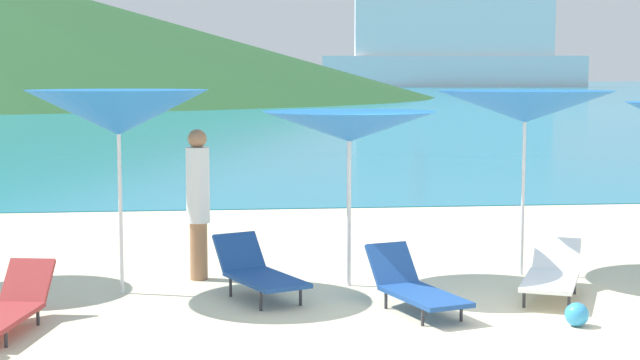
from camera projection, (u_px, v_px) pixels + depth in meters
The scene contains 12 objects.
ground_plane at pixel (350, 208), 19.87m from camera, with size 50.00×100.00×0.30m, color beige.
ocean_water at pixel (227, 87), 236.24m from camera, with size 650.00×440.00×0.02m, color teal.
umbrella_1 at pixel (118, 113), 11.20m from camera, with size 2.23×2.23×2.42m.
umbrella_2 at pixel (349, 127), 11.64m from camera, with size 2.34×2.34×2.15m.
umbrella_3 at pixel (525, 107), 12.25m from camera, with size 2.28×2.28×2.39m.
lounge_chair_0 at pixel (552, 273), 11.21m from camera, with size 1.22×1.77×0.58m.
lounge_chair_2 at pixel (8, 306), 9.73m from camera, with size 0.79×1.62×0.61m.
lounge_chair_5 at pixel (258, 272), 11.15m from camera, with size 1.12×1.58×0.68m.
lounge_chair_6 at pixel (414, 286), 10.53m from camera, with size 0.97×1.61×0.66m.
beachgoer_3 at pixel (198, 198), 12.09m from camera, with size 0.30×0.30×1.91m.
beach_ball at pixel (577, 314), 9.90m from camera, with size 0.25×0.25×0.25m, color #3399D8.
cruise_ship at pixel (453, 47), 226.75m from camera, with size 62.55×17.00×24.26m.
Camera 1 is at (-2.73, -9.51, 2.57)m, focal length 53.86 mm.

